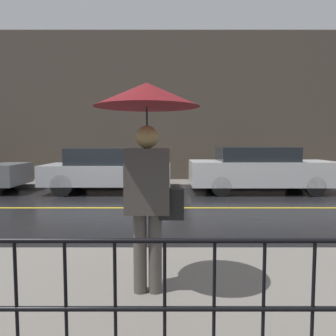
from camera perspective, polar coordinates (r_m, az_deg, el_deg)
ground_plane at (r=8.46m, az=-12.55°, el=-6.79°), size 80.00×80.00×0.00m
sidewalk_far at (r=12.64m, az=-8.24°, el=-2.68°), size 28.00×1.63×0.14m
lane_marking at (r=8.46m, az=-12.55°, el=-6.77°), size 25.20×0.12×0.01m
building_storefront at (r=13.57m, az=-7.78°, el=10.32°), size 28.00×0.30×6.05m
pedestrian at (r=3.20m, az=-3.36°, el=6.79°), size 1.03×1.03×2.08m
car_silver at (r=10.89m, az=-10.40°, el=-0.29°), size 4.06×1.86×1.45m
car_white at (r=11.11m, az=15.89°, el=-0.21°), size 4.61×1.83×1.48m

